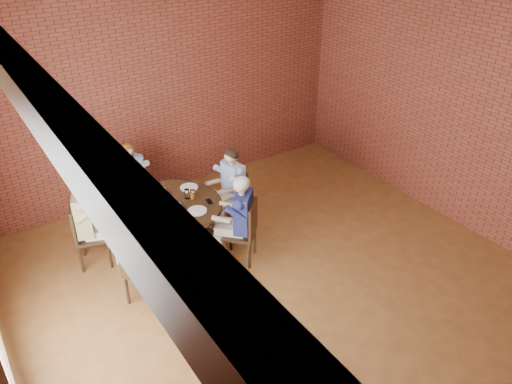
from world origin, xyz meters
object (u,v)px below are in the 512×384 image
diner_a (230,189)px  chair_c (85,232)px  diner_c (90,221)px  diner_e (239,220)px  chair_d (141,268)px  smartphone (209,201)px  dining_table (170,219)px  diner_b (132,183)px  chair_b (131,189)px  chair_a (235,195)px  chair_e (245,230)px  diner_d (142,254)px

diner_a → chair_c: 2.14m
chair_c → diner_c: diner_c is taller
diner_e → chair_d: bearing=-42.3°
diner_e → smartphone: size_ratio=9.72×
diner_a → chair_c: size_ratio=1.33×
dining_table → smartphone: (0.50, -0.22, 0.23)m
diner_b → chair_d: diner_b is taller
diner_b → chair_b: bearing=90.0°
chair_a → chair_b: chair_b is taller
diner_a → chair_b: 1.56m
dining_table → smartphone: bearing=-23.7°
chair_a → smartphone: chair_a is taller
chair_e → chair_a: bearing=-157.1°
chair_e → diner_e: diner_e is taller
diner_a → chair_e: diner_a is taller
diner_c → diner_a: bearing=-77.6°
chair_a → chair_e: 0.95m
diner_b → chair_d: bearing=-115.6°
chair_a → diner_b: size_ratio=0.70×
smartphone → diner_c: bearing=169.6°
dining_table → chair_c: (-1.08, 0.37, -0.02)m
chair_e → diner_e: (-0.06, 0.06, 0.15)m
dining_table → chair_d: chair_d is taller
diner_d → chair_a: bearing=-111.0°
dining_table → chair_c: size_ratio=1.54×
chair_b → diner_d: bearing=-113.5°
diner_b → chair_a: bearing=-43.9°
diner_d → diner_e: bearing=-135.6°
diner_e → smartphone: bearing=-113.2°
chair_d → smartphone: size_ratio=6.97×
diner_a → diner_e: diner_e is taller
diner_b → chair_c: bearing=-150.7°
chair_e → dining_table: bearing=-90.0°
diner_c → diner_d: (0.31, -1.04, -0.01)m
chair_d → diner_e: diner_e is taller
diner_b → chair_d: size_ratio=1.38×
chair_a → diner_b: 1.56m
chair_c → diner_d: diner_d is taller
diner_a → chair_b: diner_a is taller
diner_c → diner_e: diner_c is taller
chair_a → chair_c: bearing=-102.6°
chair_b → diner_d: diner_d is taller
diner_a → chair_d: size_ratio=1.35×
diner_b → smartphone: bearing=-70.6°
dining_table → diner_a: bearing=6.2°
dining_table → chair_b: chair_b is taller
chair_b → diner_c: 1.19m
chair_a → diner_d: (-1.80, -0.82, 0.17)m
chair_b → diner_e: diner_e is taller
diner_b → diner_c: size_ratio=0.95×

